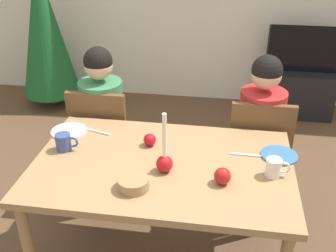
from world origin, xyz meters
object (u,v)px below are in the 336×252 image
at_px(plate_left, 69,131).
at_px(apple_near_candle, 150,140).
at_px(tv_stand, 300,92).
at_px(christmas_tree, 44,29).
at_px(chair_left, 103,138).
at_px(mug_left, 64,142).
at_px(chair_right, 258,150).
at_px(person_left_child, 104,129).
at_px(dining_table, 162,176).
at_px(bowl_walnuts, 133,183).
at_px(mug_right, 274,168).
at_px(person_right_child, 258,140).
at_px(tv, 307,49).
at_px(plate_right, 279,155).
at_px(candle_centerpiece, 165,160).
at_px(apple_by_left_plate, 222,176).

bearing_deg(plate_left, apple_near_candle, -8.59).
relative_size(tv_stand, christmas_tree, 0.39).
relative_size(chair_left, mug_left, 6.82).
relative_size(chair_right, plate_left, 4.17).
bearing_deg(chair_right, plate_left, -163.11).
bearing_deg(person_left_child, plate_left, -102.99).
xyz_separation_m(dining_table, mug_left, (-0.57, 0.05, 0.13)).
distance_m(chair_left, tv_stand, 2.36).
height_order(tv_stand, bowl_walnuts, bowl_walnuts).
bearing_deg(apple_near_candle, person_left_child, 132.61).
distance_m(mug_right, bowl_walnuts, 0.72).
xyz_separation_m(dining_table, tv_stand, (1.09, 2.30, -0.43)).
xyz_separation_m(person_right_child, tv, (0.53, 1.66, 0.14)).
bearing_deg(mug_left, plate_right, 5.37).
distance_m(person_left_child, tv_stand, 2.34).
distance_m(plate_left, mug_right, 1.24).
relative_size(chair_right, plate_right, 4.43).
distance_m(person_left_child, bowl_walnuts, 1.00).
bearing_deg(dining_table, person_right_child, 49.05).
bearing_deg(plate_left, tv_stand, 50.12).
height_order(christmas_tree, apple_near_candle, christmas_tree).
distance_m(chair_left, candle_centerpiece, 0.93).
height_order(dining_table, candle_centerpiece, candle_centerpiece).
height_order(chair_right, tv_stand, chair_right).
bearing_deg(apple_by_left_plate, mug_right, 22.30).
xyz_separation_m(bowl_walnuts, apple_by_left_plate, (0.43, 0.11, 0.02)).
bearing_deg(mug_left, apple_near_candle, 14.18).
bearing_deg(chair_left, candle_centerpiece, -50.65).
bearing_deg(mug_right, plate_left, 167.00).
bearing_deg(person_left_child, bowl_walnuts, -63.96).
bearing_deg(mug_right, tv_stand, 77.74).
relative_size(plate_right, apple_by_left_plate, 2.34).
xyz_separation_m(tv_stand, mug_left, (-1.66, -2.25, 0.56)).
bearing_deg(apple_near_candle, bowl_walnuts, -90.22).
bearing_deg(apple_by_left_plate, candle_centerpiece, 168.33).
height_order(chair_right, tv, tv).
xyz_separation_m(chair_right, apple_near_candle, (-0.66, -0.44, 0.28)).
xyz_separation_m(tv_stand, apple_near_candle, (-1.19, -2.13, 0.55)).
relative_size(dining_table, mug_left, 10.60).
height_order(plate_right, mug_left, mug_left).
height_order(candle_centerpiece, mug_left, candle_centerpiece).
bearing_deg(person_right_child, candle_centerpiece, -126.71).
bearing_deg(christmas_tree, person_right_child, -34.88).
bearing_deg(person_right_child, mug_right, -87.62).
distance_m(christmas_tree, apple_near_candle, 2.48).
xyz_separation_m(plate_left, bowl_walnuts, (0.52, -0.49, 0.02)).
xyz_separation_m(chair_left, tv_stand, (1.62, 1.69, -0.27)).
height_order(person_right_child, bowl_walnuts, person_right_child).
relative_size(tv_stand, bowl_walnuts, 4.09).
bearing_deg(chair_left, tv_stand, 46.20).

